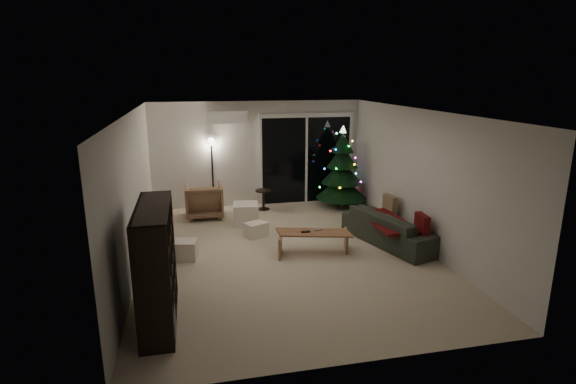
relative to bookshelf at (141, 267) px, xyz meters
name	(u,v)px	position (x,y,z in m)	size (l,w,h in m)	color
room	(292,178)	(2.71, 3.35, 0.25)	(6.50, 7.51, 2.60)	beige
bookshelf	(141,267)	(0.00, 0.00, 0.00)	(0.39, 1.54, 1.54)	black
media_cabinet	(155,237)	(0.00, 2.25, -0.43)	(0.41, 1.09, 0.68)	black
stereo	(154,215)	(0.00, 2.25, -0.02)	(0.34, 0.41, 0.15)	black
armchair	(204,201)	(0.91, 4.32, -0.39)	(0.81, 0.83, 0.76)	brown
ottoman	(246,214)	(1.75, 3.59, -0.54)	(0.52, 0.52, 0.46)	beige
cardboard_box_a	(183,250)	(0.47, 2.00, -0.60)	(0.46, 0.35, 0.33)	beige
cardboard_box_b	(256,230)	(1.85, 2.84, -0.63)	(0.40, 0.30, 0.28)	beige
side_table	(263,200)	(2.30, 4.63, -0.53)	(0.38, 0.38, 0.47)	black
floor_lamp	(213,174)	(1.16, 5.07, 0.03)	(0.26, 0.26, 1.61)	black
sofa	(392,228)	(4.30, 1.94, -0.47)	(2.07, 0.81, 0.60)	#272E23
sofa_throw	(387,221)	(4.20, 1.94, -0.33)	(0.64, 1.49, 0.05)	#5A050D
cushion_a	(390,205)	(4.55, 2.59, -0.22)	(0.12, 0.40, 0.40)	#8F765E
cushion_b	(422,225)	(4.55, 1.29, -0.22)	(0.12, 0.40, 0.40)	#5A050D
coffee_table	(314,242)	(2.73, 1.77, -0.57)	(1.27, 0.45, 0.40)	#95704A
remote_a	(306,232)	(2.58, 1.77, -0.35)	(0.16, 0.05, 0.02)	black
remote_b	(319,230)	(2.83, 1.82, -0.35)	(0.15, 0.04, 0.02)	slate
christmas_tree	(342,167)	(4.17, 4.46, 0.21)	(1.21, 1.21, 1.95)	black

